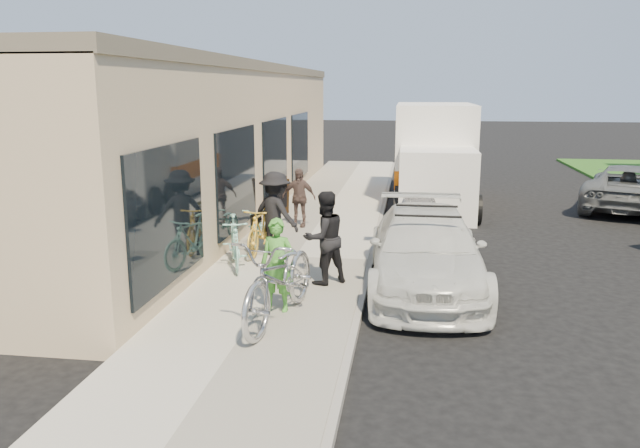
{
  "coord_description": "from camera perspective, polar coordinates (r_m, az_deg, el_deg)",
  "views": [
    {
      "loc": [
        0.28,
        -9.24,
        3.58
      ],
      "look_at": [
        -1.36,
        2.13,
        1.05
      ],
      "focal_mm": 35.0,
      "sensor_mm": 36.0,
      "label": 1
    }
  ],
  "objects": [
    {
      "name": "man_standing",
      "position": [
        10.98,
        0.4,
        -1.26
      ],
      "size": [
        1.02,
        0.99,
        1.66
      ],
      "primitive_type": "imported",
      "rotation": [
        0.0,
        0.0,
        3.81
      ],
      "color": "black",
      "rests_on": "sidewalk"
    },
    {
      "name": "far_car_gray",
      "position": [
        20.63,
        26.38,
        3.02
      ],
      "size": [
        3.86,
        5.29,
        1.34
      ],
      "primitive_type": "imported",
      "rotation": [
        0.0,
        0.0,
        2.76
      ],
      "color": "#5A5D60",
      "rests_on": "ground"
    },
    {
      "name": "woman_rider",
      "position": [
        9.69,
        -3.94,
        -3.76
      ],
      "size": [
        0.56,
        0.4,
        1.47
      ],
      "primitive_type": "imported",
      "rotation": [
        0.0,
        0.0,
        -0.09
      ],
      "color": "#479933",
      "rests_on": "sidewalk"
    },
    {
      "name": "sedan_silver",
      "position": [
        15.31,
        8.88,
        0.64
      ],
      "size": [
        1.32,
        2.94,
        0.98
      ],
      "primitive_type": "imported",
      "rotation": [
        0.0,
        0.0,
        -0.06
      ],
      "color": "gray",
      "rests_on": "ground"
    },
    {
      "name": "sedan_white",
      "position": [
        11.36,
        9.64,
        -2.39
      ],
      "size": [
        2.14,
        4.94,
        1.46
      ],
      "rotation": [
        0.0,
        0.0,
        0.03
      ],
      "color": "silver",
      "rests_on": "ground"
    },
    {
      "name": "cruiser_bike_b",
      "position": [
        14.0,
        -5.73,
        -0.06
      ],
      "size": [
        0.78,
        1.66,
        0.84
      ],
      "primitive_type": "imported",
      "rotation": [
        0.0,
        0.0,
        0.14
      ],
      "color": "#94DDCB",
      "rests_on": "sidewalk"
    },
    {
      "name": "bike_rack",
      "position": [
        13.05,
        -5.55,
        -0.42
      ],
      "size": [
        0.24,
        0.61,
        0.9
      ],
      "rotation": [
        0.0,
        0.0,
        -0.32
      ],
      "color": "black",
      "rests_on": "sidewalk"
    },
    {
      "name": "moving_truck",
      "position": [
        19.74,
        10.38,
        5.76
      ],
      "size": [
        2.39,
        6.24,
        3.06
      ],
      "rotation": [
        0.0,
        0.0,
        0.0
      ],
      "color": "white",
      "rests_on": "ground"
    },
    {
      "name": "bystander_a",
      "position": [
        12.9,
        -4.1,
        0.95
      ],
      "size": [
        1.3,
        1.12,
        1.74
      ],
      "primitive_type": "imported",
      "rotation": [
        0.0,
        0.0,
        2.62
      ],
      "color": "black",
      "rests_on": "sidewalk"
    },
    {
      "name": "bystander_b",
      "position": [
        15.56,
        -1.96,
        2.44
      ],
      "size": [
        0.88,
        0.42,
        1.47
      ],
      "primitive_type": "imported",
      "rotation": [
        0.0,
        0.0,
        -0.08
      ],
      "color": "brown",
      "rests_on": "sidewalk"
    },
    {
      "name": "cruiser_bike_c",
      "position": [
        13.1,
        -5.41,
        -0.51
      ],
      "size": [
        0.63,
        1.74,
        1.02
      ],
      "primitive_type": "imported",
      "rotation": [
        0.0,
        0.0,
        -0.09
      ],
      "color": "gold",
      "rests_on": "sidewalk"
    },
    {
      "name": "tandem_bike",
      "position": [
        9.27,
        -3.63,
        -4.93
      ],
      "size": [
        1.32,
        2.67,
        1.34
      ],
      "primitive_type": "imported",
      "rotation": [
        0.0,
        0.0,
        -0.17
      ],
      "color": "#B4B4B6",
      "rests_on": "sidewalk"
    },
    {
      "name": "sidewalk",
      "position": [
        12.93,
        -2.27,
        -3.31
      ],
      "size": [
        3.0,
        34.0,
        0.15
      ],
      "primitive_type": "cube",
      "color": "#B3AEA1",
      "rests_on": "ground"
    },
    {
      "name": "curb",
      "position": [
        12.75,
        4.61,
        -3.61
      ],
      "size": [
        0.12,
        34.0,
        0.13
      ],
      "primitive_type": "cube",
      "color": "gray",
      "rests_on": "ground"
    },
    {
      "name": "sandwich_board",
      "position": [
        17.24,
        -3.9,
        2.63
      ],
      "size": [
        0.76,
        0.76,
        0.99
      ],
      "rotation": [
        0.0,
        0.0,
        0.31
      ],
      "color": "black",
      "rests_on": "sidewalk"
    },
    {
      "name": "cruiser_bike_a",
      "position": [
        12.16,
        -7.82,
        -1.64
      ],
      "size": [
        0.99,
        1.72,
        1.0
      ],
      "primitive_type": "imported",
      "rotation": [
        0.0,
        0.0,
        0.34
      ],
      "color": "#94DDCB",
      "rests_on": "sidewalk"
    },
    {
      "name": "storefront",
      "position": [
        18.15,
        -9.62,
        7.65
      ],
      "size": [
        3.6,
        20.0,
        4.22
      ],
      "color": "#CDAE8E",
      "rests_on": "ground"
    },
    {
      "name": "ground",
      "position": [
        9.91,
        6.1,
        -8.82
      ],
      "size": [
        120.0,
        120.0,
        0.0
      ],
      "primitive_type": "plane",
      "color": "black",
      "rests_on": "ground"
    }
  ]
}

